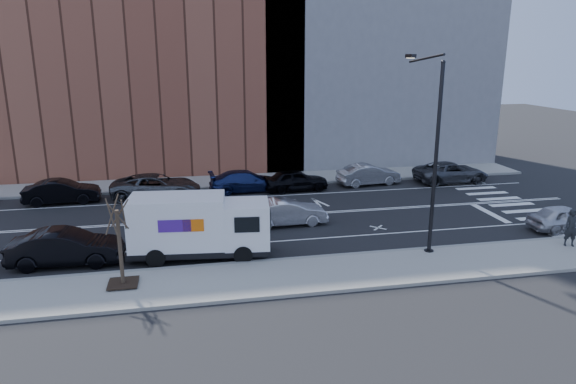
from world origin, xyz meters
name	(u,v)px	position (x,y,z in m)	size (l,w,h in m)	color
ground	(262,216)	(0.00, 0.00, 0.00)	(120.00, 120.00, 0.00)	black
sidewalk_near	(292,276)	(0.00, -8.80, 0.07)	(44.00, 3.60, 0.15)	gray
sidewalk_far	(245,180)	(0.00, 8.80, 0.07)	(44.00, 3.60, 0.15)	gray
curb_near	(284,260)	(0.00, -7.00, 0.08)	(44.00, 0.25, 0.17)	gray
curb_far	(248,186)	(0.00, 7.00, 0.08)	(44.00, 0.25, 0.17)	gray
crosswalk	(505,202)	(16.00, 0.00, 0.00)	(3.00, 14.00, 0.01)	white
road_markings	(262,216)	(0.00, 0.00, 0.00)	(40.00, 8.60, 0.01)	white
bldg_brick	(132,32)	(-8.00, 15.60, 11.00)	(26.00, 10.00, 22.00)	brown
bldg_concrete	(371,9)	(12.00, 15.60, 13.00)	(20.00, 10.00, 26.00)	slate
streetlight	(432,148)	(7.00, -6.91, 5.08)	(0.44, 4.02, 9.34)	black
street_tree	(121,255)	(-7.00, -8.40, 1.45)	(1.20, 1.20, 3.75)	black
fedex_van	(199,225)	(-3.81, -5.60, 1.57)	(6.73, 2.89, 2.99)	black
far_parked_b	(62,192)	(-12.16, 5.30, 0.76)	(1.62, 4.64, 1.53)	black
far_parked_c	(156,186)	(-6.30, 5.35, 0.80)	(2.67, 5.79, 1.61)	#43464A
far_parked_d	(246,181)	(-0.25, 5.90, 0.74)	(2.06, 5.07, 1.47)	navy
far_parked_e	(296,180)	(3.20, 5.38, 0.77)	(1.81, 4.51, 1.54)	black
far_parked_f	(369,175)	(8.80, 6.01, 0.76)	(1.61, 4.61, 1.52)	#999A9D
far_parked_g	(451,172)	(15.08, 5.52, 0.76)	(2.53, 5.49, 1.53)	#424449
driving_sedan	(287,212)	(1.18, -1.77, 0.73)	(1.54, 4.42, 1.46)	silver
near_parked_rear_a	(66,248)	(-9.76, -5.35, 0.82)	(1.73, 4.96, 1.63)	black
near_parked_front	(565,218)	(15.81, -5.61, 0.69)	(1.63, 4.05, 1.38)	silver
pedestrian	(572,228)	(14.11, -8.10, 1.09)	(0.68, 0.45, 1.87)	black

